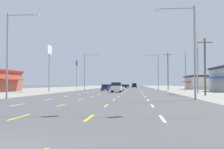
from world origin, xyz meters
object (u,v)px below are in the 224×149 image
Objects in this scene: suv_center_turn_nearest at (116,87)px; hatchback_center_turn_mid at (121,87)px; hatchback_inner_left_near at (105,88)px; suv_inner_right_farther at (134,86)px; sedan_center_turn_farthest at (127,86)px; streetlight_right_row_1 at (157,69)px; pole_sign_right_row_2 at (185,55)px; sedan_center_turn_far at (125,86)px; pole_sign_left_row_2 at (77,69)px; streetlight_left_row_0 at (10,49)px; streetlight_left_row_1 at (86,69)px; streetlight_right_row_0 at (191,45)px; pole_sign_right_row_1 at (197,49)px; pole_sign_left_row_1 at (49,56)px; hatchback_inner_left_midfar at (111,87)px.

suv_center_turn_nearest reaches higher than hatchback_center_turn_mid.
suv_inner_right_farther is at bearing 81.62° from hatchback_inner_left_near.
hatchback_center_turn_mid reaches higher than sedan_center_turn_farthest.
pole_sign_right_row_2 is at bearing -42.65° from streetlight_right_row_1.
suv_inner_right_farther is at bearing 99.08° from streetlight_right_row_1.
pole_sign_right_row_2 is at bearing 4.84° from hatchback_inner_left_near.
sedan_center_turn_far is (3.24, 39.83, -0.03)m from hatchback_inner_left_near.
suv_center_turn_nearest is at bearing -64.25° from pole_sign_left_row_2.
suv_inner_right_farther is (3.27, 44.08, 0.24)m from hatchback_center_turn_mid.
streetlight_left_row_0 is (-10.00, -40.65, 4.70)m from hatchback_center_turn_mid.
suv_center_turn_nearest is 0.51× the size of streetlight_left_row_0.
suv_center_turn_nearest is 22.26m from streetlight_left_row_1.
streetlight_right_row_0 is at bearing -82.68° from sedan_center_turn_far.
sedan_center_turn_farthest is at bearing 99.87° from pole_sign_right_row_1.
sedan_center_turn_far is at bearing 90.39° from suv_center_turn_nearest.
hatchback_center_turn_mid is 36.76m from sedan_center_turn_far.
suv_inner_right_farther is 61.85m from pole_sign_left_row_1.
sedan_center_turn_farthest is 0.44× the size of pole_sign_right_row_1.
streetlight_right_row_1 is at bearing -0.00° from streetlight_left_row_1.
hatchback_inner_left_near is at bearing -149.82° from streetlight_right_row_1.
pole_sign_left_row_2 is (-11.66, 19.91, 5.80)m from hatchback_inner_left_near.
suv_inner_right_farther is at bearing 94.21° from streetlight_right_row_0.
sedan_center_turn_farthest is at bearing 79.74° from pole_sign_left_row_1.
sedan_center_turn_far is 78.15m from streetlight_left_row_0.
streetlight_right_row_0 is 45.29m from streetlight_right_row_1.
suv_inner_right_farther reaches higher than hatchback_inner_left_near.
hatchback_center_turn_mid is 14.44m from hatchback_inner_left_midfar.
suv_center_turn_nearest is 0.50× the size of streetlight_right_row_1.
hatchback_inner_left_near is (-3.59, 11.69, -0.24)m from suv_center_turn_nearest.
suv_inner_right_farther is 41.86m from streetlight_left_row_1.
hatchback_center_turn_mid is 44.20m from suv_inner_right_farther.
suv_inner_right_farther is at bearing 81.09° from streetlight_left_row_0.
pole_sign_left_row_1 is 29.32m from pole_sign_right_row_1.
pole_sign_right_row_2 is 1.12× the size of streetlight_left_row_1.
streetlight_right_row_0 is at bearing -47.50° from pole_sign_left_row_1.
streetlight_left_row_1 reaches higher than streetlight_right_row_1.
pole_sign_left_row_1 is at bearing 165.50° from pole_sign_right_row_1.
pole_sign_right_row_2 is 39.93m from streetlight_right_row_0.
pole_sign_right_row_1 is 1.06× the size of streetlight_left_row_0.
hatchback_center_turn_mid is 0.87× the size of sedan_center_turn_farthest.
streetlight_left_row_0 is at bearing -113.38° from streetlight_right_row_1.
suv_inner_right_farther reaches higher than hatchback_inner_left_midfar.
streetlight_left_row_1 is (0.13, 45.29, 0.38)m from streetlight_left_row_0.
hatchback_inner_left_near is 0.43× the size of pole_sign_left_row_2.
streetlight_right_row_0 reaches higher than suv_inner_right_farther.
suv_inner_right_farther is 0.43× the size of pole_sign_right_row_2.
pole_sign_left_row_1 reaches higher than sedan_center_turn_far.
hatchback_inner_left_midfar is 0.39× the size of streetlight_left_row_1.
hatchback_inner_left_near is at bearing 48.85° from pole_sign_left_row_1.
hatchback_inner_left_near is at bearing -51.15° from streetlight_left_row_1.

